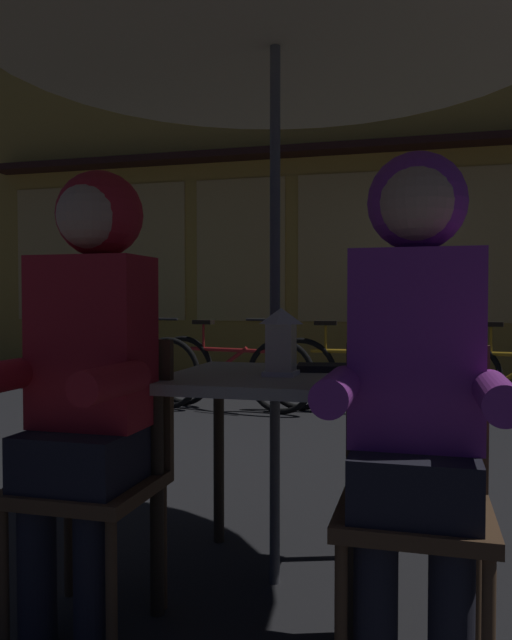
% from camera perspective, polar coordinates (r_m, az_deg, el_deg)
% --- Properties ---
extents(ground_plane, '(60.00, 60.00, 0.00)m').
position_cam_1_polar(ground_plane, '(2.39, 1.72, -22.81)').
color(ground_plane, '#232326').
extents(cafe_table, '(0.72, 0.72, 0.74)m').
position_cam_1_polar(cafe_table, '(2.20, 1.73, -7.55)').
color(cafe_table, '#B2AD9E').
rests_on(cafe_table, ground_plane).
extents(lantern, '(0.11, 0.11, 0.23)m').
position_cam_1_polar(lantern, '(2.13, 2.30, -1.84)').
color(lantern, white).
rests_on(lantern, cafe_table).
extents(chair_left, '(0.40, 0.40, 0.87)m').
position_cam_1_polar(chair_left, '(2.07, -14.14, -12.45)').
color(chair_left, '#513823').
rests_on(chair_left, ground_plane).
extents(chair_right, '(0.40, 0.40, 0.87)m').
position_cam_1_polar(chair_right, '(1.82, 14.27, -14.42)').
color(chair_right, '#513823').
rests_on(chair_right, ground_plane).
extents(person_left_hooded, '(0.45, 0.56, 1.40)m').
position_cam_1_polar(person_left_hooded, '(1.96, -15.03, -2.65)').
color(person_left_hooded, black).
rests_on(person_left_hooded, ground_plane).
extents(person_right_hooded, '(0.45, 0.56, 1.40)m').
position_cam_1_polar(person_right_hooded, '(1.70, 14.34, -3.32)').
color(person_right_hooded, black).
rests_on(person_right_hooded, ground_plane).
extents(shopfront_building, '(10.00, 0.93, 6.20)m').
position_cam_1_polar(shopfront_building, '(7.85, 8.47, 17.24)').
color(shopfront_building, gold).
rests_on(shopfront_building, ground_plane).
extents(bicycle_nearest, '(1.67, 0.28, 0.84)m').
position_cam_1_polar(bicycle_nearest, '(6.09, -12.16, -4.36)').
color(bicycle_nearest, black).
rests_on(bicycle_nearest, ground_plane).
extents(bicycle_second, '(1.65, 0.41, 0.84)m').
position_cam_1_polar(bicycle_second, '(5.72, -2.41, -4.72)').
color(bicycle_second, black).
rests_on(bicycle_second, ground_plane).
extents(bicycle_third, '(1.68, 0.14, 0.84)m').
position_cam_1_polar(bicycle_third, '(5.63, 9.21, -4.85)').
color(bicycle_third, black).
rests_on(bicycle_third, ground_plane).
extents(book, '(0.22, 0.17, 0.02)m').
position_cam_1_polar(book, '(2.29, 6.33, -4.33)').
color(book, black).
rests_on(book, cafe_table).
extents(potted_plant, '(0.60, 0.60, 0.92)m').
position_cam_1_polar(potted_plant, '(6.68, -12.31, -2.12)').
color(potted_plant, brown).
rests_on(potted_plant, ground_plane).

